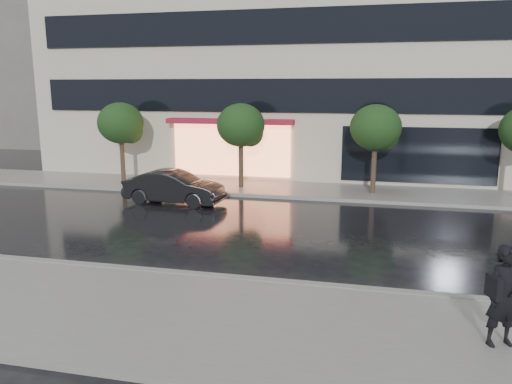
% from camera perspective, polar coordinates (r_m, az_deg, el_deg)
% --- Properties ---
extents(ground, '(120.00, 120.00, 0.00)m').
position_cam_1_polar(ground, '(13.32, -0.07, -8.74)').
color(ground, black).
rests_on(ground, ground).
extents(sidewalk_near, '(60.00, 4.50, 0.12)m').
position_cam_1_polar(sidewalk_near, '(10.41, -4.24, -14.55)').
color(sidewalk_near, slate).
rests_on(sidewalk_near, ground).
extents(sidewalk_far, '(60.00, 3.50, 0.12)m').
position_cam_1_polar(sidewalk_far, '(23.04, 5.68, 0.22)').
color(sidewalk_far, slate).
rests_on(sidewalk_far, ground).
extents(curb_near, '(60.00, 0.25, 0.14)m').
position_cam_1_polar(curb_near, '(12.38, -1.13, -10.02)').
color(curb_near, gray).
rests_on(curb_near, ground).
extents(curb_far, '(60.00, 0.25, 0.14)m').
position_cam_1_polar(curb_far, '(21.34, 5.08, -0.67)').
color(curb_far, gray).
rests_on(curb_far, ground).
extents(office_building, '(30.00, 12.76, 18.00)m').
position_cam_1_polar(office_building, '(30.55, 8.03, 19.88)').
color(office_building, '#C0B4A3').
rests_on(office_building, ground).
extents(bg_building_left, '(14.00, 10.00, 12.00)m').
position_cam_1_polar(bg_building_left, '(49.05, -26.61, 12.18)').
color(bg_building_left, '#59544F').
rests_on(bg_building_left, ground).
extents(tree_far_west, '(2.20, 2.20, 3.99)m').
position_cam_1_polar(tree_far_west, '(25.16, -15.05, 7.44)').
color(tree_far_west, '#33261C').
rests_on(tree_far_west, ground).
extents(tree_mid_west, '(2.20, 2.20, 3.99)m').
position_cam_1_polar(tree_mid_west, '(22.97, -1.59, 7.46)').
color(tree_mid_west, '#33261C').
rests_on(tree_mid_west, ground).
extents(tree_mid_east, '(2.20, 2.20, 3.99)m').
position_cam_1_polar(tree_mid_east, '(22.24, 13.66, 6.99)').
color(tree_mid_east, '#33261C').
rests_on(tree_mid_east, ground).
extents(parked_car, '(4.23, 1.77, 1.36)m').
position_cam_1_polar(parked_car, '(20.68, -9.34, 0.53)').
color(parked_car, black).
rests_on(parked_car, ground).
extents(pedestrian_with_umbrella, '(1.14, 1.15, 2.47)m').
position_cam_1_polar(pedestrian_with_umbrella, '(9.88, 26.97, -7.42)').
color(pedestrian_with_umbrella, black).
rests_on(pedestrian_with_umbrella, sidewalk_near).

